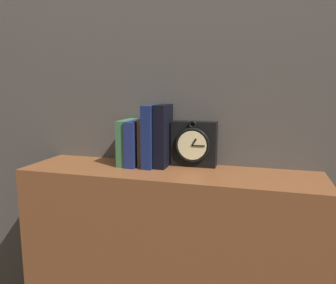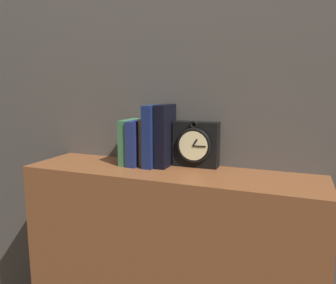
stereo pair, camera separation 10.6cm
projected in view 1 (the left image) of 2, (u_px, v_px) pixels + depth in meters
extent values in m
cube|color=#47423D|center=(180.00, 44.00, 1.26)|extent=(6.00, 0.05, 2.60)
cube|color=brown|center=(168.00, 277.00, 1.25)|extent=(1.08, 0.28, 0.84)
cube|color=black|center=(194.00, 144.00, 1.24)|extent=(0.17, 0.05, 0.17)
torus|color=black|center=(192.00, 145.00, 1.21)|extent=(0.13, 0.01, 0.13)
cylinder|color=beige|center=(192.00, 145.00, 1.21)|extent=(0.11, 0.01, 0.11)
cube|color=black|center=(194.00, 142.00, 1.20)|extent=(0.02, 0.00, 0.03)
cube|color=black|center=(198.00, 146.00, 1.20)|extent=(0.05, 0.00, 0.01)
torus|color=black|center=(193.00, 125.00, 1.20)|extent=(0.03, 0.01, 0.03)
cube|color=#31623D|center=(127.00, 142.00, 1.27)|extent=(0.04, 0.14, 0.17)
cube|color=navy|center=(136.00, 143.00, 1.26)|extent=(0.04, 0.15, 0.17)
cube|color=brown|center=(145.00, 142.00, 1.26)|extent=(0.02, 0.12, 0.18)
cube|color=#121E4B|center=(152.00, 136.00, 1.24)|extent=(0.04, 0.15, 0.23)
cube|color=black|center=(163.00, 136.00, 1.23)|extent=(0.04, 0.13, 0.23)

